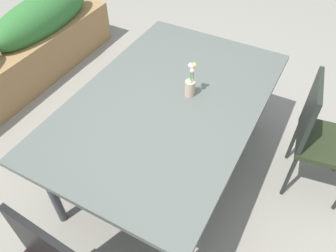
{
  "coord_description": "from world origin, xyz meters",
  "views": [
    {
      "loc": [
        -1.36,
        -0.78,
        2.16
      ],
      "look_at": [
        0.09,
        -0.0,
        0.48
      ],
      "focal_mm": 35.28,
      "sensor_mm": 36.0,
      "label": 1
    }
  ],
  "objects": [
    {
      "name": "ground_plane",
      "position": [
        0.0,
        0.0,
        0.0
      ],
      "size": [
        12.0,
        12.0,
        0.0
      ],
      "primitive_type": "plane",
      "color": "gray"
    },
    {
      "name": "flower_vase",
      "position": [
        0.21,
        -0.1,
        0.81
      ],
      "size": [
        0.07,
        0.07,
        0.25
      ],
      "color": "tan",
      "rests_on": "dining_table"
    },
    {
      "name": "planter_box",
      "position": [
        0.13,
        1.78,
        0.36
      ],
      "size": [
        2.76,
        0.43,
        0.78
      ],
      "color": "olive",
      "rests_on": "ground"
    },
    {
      "name": "dining_table",
      "position": [
        0.09,
        -0.0,
        0.67
      ],
      "size": [
        1.79,
        1.16,
        0.72
      ],
      "color": "#4C514C",
      "rests_on": "ground"
    },
    {
      "name": "chair_near_right",
      "position": [
        0.48,
        -0.96,
        0.52
      ],
      "size": [
        0.47,
        0.47,
        0.91
      ],
      "rotation": [
        0.0,
        0.0,
        3.29
      ],
      "color": "black",
      "rests_on": "ground"
    }
  ]
}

